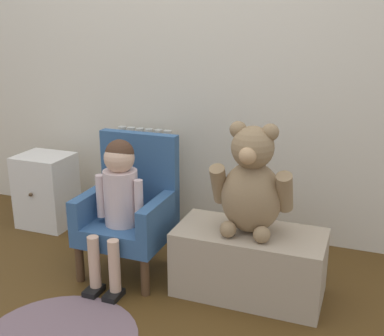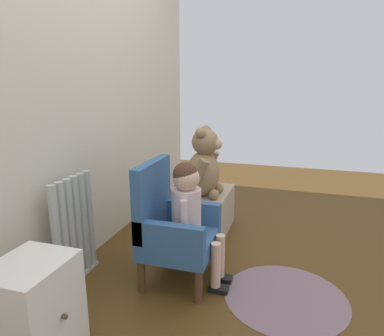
{
  "view_description": "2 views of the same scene",
  "coord_description": "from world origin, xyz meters",
  "px_view_note": "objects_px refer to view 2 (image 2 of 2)",
  "views": [
    {
      "loc": [
        1.02,
        -1.51,
        1.29
      ],
      "look_at": [
        0.22,
        0.57,
        0.59
      ],
      "focal_mm": 45.0,
      "sensor_mm": 36.0,
      "label": 1
    },
    {
      "loc": [
        -1.85,
        -0.12,
        1.16
      ],
      "look_at": [
        0.26,
        0.53,
        0.6
      ],
      "focal_mm": 32.0,
      "sensor_mm": 36.0,
      "label": 2
    }
  ],
  "objects_px": {
    "small_dresser": "(34,314)",
    "large_teddy_bear": "(204,166)",
    "radiator": "(74,230)",
    "low_bench": "(204,215)",
    "child_figure": "(190,206)",
    "child_armchair": "(172,226)",
    "floor_rug": "(285,297)"
  },
  "relations": [
    {
      "from": "small_dresser",
      "to": "large_teddy_bear",
      "type": "distance_m",
      "value": 1.49
    },
    {
      "from": "radiator",
      "to": "low_bench",
      "type": "distance_m",
      "value": 1.01
    },
    {
      "from": "child_figure",
      "to": "low_bench",
      "type": "relative_size",
      "value": 1.03
    },
    {
      "from": "child_armchair",
      "to": "large_teddy_bear",
      "type": "relative_size",
      "value": 1.38
    },
    {
      "from": "radiator",
      "to": "floor_rug",
      "type": "distance_m",
      "value": 1.26
    },
    {
      "from": "child_figure",
      "to": "low_bench",
      "type": "distance_m",
      "value": 0.72
    },
    {
      "from": "radiator",
      "to": "low_bench",
      "type": "bearing_deg",
      "value": -34.49
    },
    {
      "from": "floor_rug",
      "to": "large_teddy_bear",
      "type": "bearing_deg",
      "value": 45.09
    },
    {
      "from": "small_dresser",
      "to": "floor_rug",
      "type": "relative_size",
      "value": 0.69
    },
    {
      "from": "child_figure",
      "to": "child_armchair",
      "type": "bearing_deg",
      "value": 90.0
    },
    {
      "from": "small_dresser",
      "to": "child_armchair",
      "type": "bearing_deg",
      "value": -22.13
    },
    {
      "from": "child_figure",
      "to": "low_bench",
      "type": "bearing_deg",
      "value": 8.21
    },
    {
      "from": "child_armchair",
      "to": "large_teddy_bear",
      "type": "bearing_deg",
      "value": -1.81
    },
    {
      "from": "radiator",
      "to": "floor_rug",
      "type": "relative_size",
      "value": 0.95
    },
    {
      "from": "child_armchair",
      "to": "radiator",
      "type": "bearing_deg",
      "value": 108.09
    },
    {
      "from": "small_dresser",
      "to": "large_teddy_bear",
      "type": "relative_size",
      "value": 0.89
    },
    {
      "from": "radiator",
      "to": "large_teddy_bear",
      "type": "bearing_deg",
      "value": -34.5
    },
    {
      "from": "radiator",
      "to": "large_teddy_bear",
      "type": "relative_size",
      "value": 1.22
    },
    {
      "from": "radiator",
      "to": "floor_rug",
      "type": "height_order",
      "value": "radiator"
    },
    {
      "from": "child_armchair",
      "to": "floor_rug",
      "type": "bearing_deg",
      "value": -90.33
    },
    {
      "from": "child_figure",
      "to": "large_teddy_bear",
      "type": "xyz_separation_m",
      "value": [
        0.64,
        0.09,
        0.08
      ]
    },
    {
      "from": "low_bench",
      "to": "large_teddy_bear",
      "type": "height_order",
      "value": "large_teddy_bear"
    },
    {
      "from": "child_figure",
      "to": "large_teddy_bear",
      "type": "distance_m",
      "value": 0.65
    },
    {
      "from": "floor_rug",
      "to": "child_figure",
      "type": "bearing_deg",
      "value": 89.6
    },
    {
      "from": "child_figure",
      "to": "large_teddy_bear",
      "type": "bearing_deg",
      "value": 8.4
    },
    {
      "from": "small_dresser",
      "to": "child_figure",
      "type": "xyz_separation_m",
      "value": [
        0.77,
        -0.43,
        0.24
      ]
    },
    {
      "from": "child_figure",
      "to": "radiator",
      "type": "bearing_deg",
      "value": 105.08
    },
    {
      "from": "radiator",
      "to": "low_bench",
      "type": "xyz_separation_m",
      "value": [
        0.82,
        -0.56,
        -0.15
      ]
    },
    {
      "from": "large_teddy_bear",
      "to": "floor_rug",
      "type": "xyz_separation_m",
      "value": [
        -0.64,
        -0.65,
        -0.55
      ]
    },
    {
      "from": "small_dresser",
      "to": "low_bench",
      "type": "relative_size",
      "value": 0.66
    },
    {
      "from": "small_dresser",
      "to": "large_teddy_bear",
      "type": "bearing_deg",
      "value": -13.31
    },
    {
      "from": "radiator",
      "to": "low_bench",
      "type": "relative_size",
      "value": 0.9
    }
  ]
}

